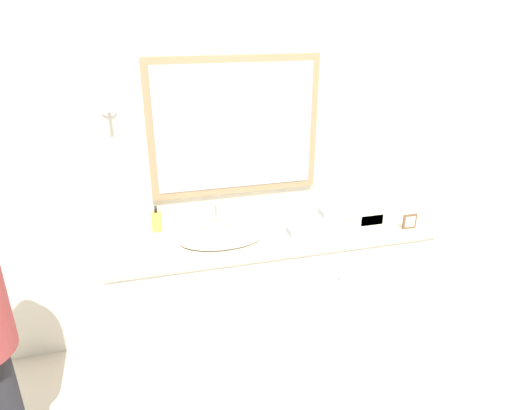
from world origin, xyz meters
TOP-DOWN VIEW (x-y plane):
  - ground_plane at (0.00, 0.00)m, footprint 14.00×14.00m
  - wall_back at (-0.01, 0.66)m, footprint 8.00×0.18m
  - vanity_counter at (0.00, 0.33)m, footprint 2.11×0.60m
  - sink_basin at (-0.33, 0.31)m, footprint 0.52×0.36m
  - soap_bottle at (-0.70, 0.54)m, footprint 0.07×0.07m
  - appliance_box at (0.66, 0.28)m, footprint 0.22×0.12m
  - picture_frame at (0.89, 0.15)m, footprint 0.10×0.01m
  - hand_towel_near_sink at (0.49, 0.49)m, footprint 0.16×0.12m
  - hand_towel_far_corner at (0.19, 0.25)m, footprint 0.19×0.12m
  - metal_tray at (0.23, 0.50)m, footprint 0.17×0.12m

SIDE VIEW (x-z plane):
  - ground_plane at x=0.00m, z-range 0.00..0.00m
  - vanity_counter at x=0.00m, z-range 0.00..0.90m
  - metal_tray at x=0.23m, z-range 0.90..0.91m
  - sink_basin at x=-0.33m, z-range 0.83..1.02m
  - hand_towel_near_sink at x=0.49m, z-range 0.90..0.95m
  - hand_towel_far_corner at x=0.19m, z-range 0.90..0.95m
  - picture_frame at x=0.89m, z-range 0.90..1.00m
  - appliance_box at x=0.66m, z-range 0.90..1.01m
  - soap_bottle at x=-0.70m, z-range 0.88..1.06m
  - wall_back at x=-0.01m, z-range 0.01..2.56m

